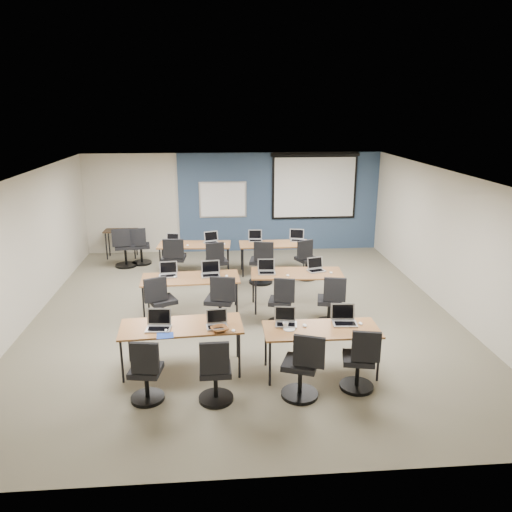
{
  "coord_description": "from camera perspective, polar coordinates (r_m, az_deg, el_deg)",
  "views": [
    {
      "loc": [
        -0.49,
        -8.99,
        3.87
      ],
      "look_at": [
        0.28,
        0.4,
        1.05
      ],
      "focal_mm": 35.0,
      "sensor_mm": 36.0,
      "label": 1
    }
  ],
  "objects": [
    {
      "name": "task_chair_3",
      "position": [
        7.31,
        11.77,
        -12.07
      ],
      "size": [
        0.48,
        0.48,
        0.97
      ],
      "rotation": [
        0.0,
        0.0,
        -0.21
      ],
      "color": "black",
      "rests_on": "floor"
    },
    {
      "name": "training_table_front_right",
      "position": [
        7.52,
        7.47,
        -8.56
      ],
      "size": [
        1.71,
        0.71,
        0.73
      ],
      "rotation": [
        0.0,
        0.0,
        -0.01
      ],
      "color": "brown",
      "rests_on": "floor"
    },
    {
      "name": "snack_plate",
      "position": [
        7.42,
        3.82,
        -8.34
      ],
      "size": [
        0.21,
        0.21,
        0.01
      ],
      "primitive_type": "cylinder",
      "rotation": [
        0.0,
        0.0,
        -0.24
      ],
      "color": "white",
      "rests_on": "training_table_front_right"
    },
    {
      "name": "blue_accent_panel",
      "position": [
        13.8,
        2.68,
        6.15
      ],
      "size": [
        5.5,
        0.04,
        2.7
      ],
      "primitive_type": "cube",
      "color": "#3D5977",
      "rests_on": "wall_back"
    },
    {
      "name": "laptop_5",
      "position": [
        9.72,
        -5.21,
        -1.82
      ],
      "size": [
        0.36,
        0.3,
        0.27
      ],
      "rotation": [
        0.0,
        0.0,
        0.1
      ],
      "color": "#A9A9AD",
      "rests_on": "training_table_mid_left"
    },
    {
      "name": "mouse_7",
      "position": [
        9.92,
        8.57,
        -1.89
      ],
      "size": [
        0.09,
        0.11,
        0.03
      ],
      "primitive_type": "ellipsoid",
      "rotation": [
        0.0,
        0.0,
        -0.32
      ],
      "color": "white",
      "rests_on": "training_table_mid_right"
    },
    {
      "name": "mouse_1",
      "position": [
        7.36,
        -2.59,
        -8.51
      ],
      "size": [
        0.07,
        0.1,
        0.03
      ],
      "primitive_type": "ellipsoid",
      "rotation": [
        0.0,
        0.0,
        0.16
      ],
      "color": "white",
      "rests_on": "training_table_front_left"
    },
    {
      "name": "floor",
      "position": [
        9.8,
        -1.43,
        -6.59
      ],
      "size": [
        8.0,
        9.0,
        0.02
      ],
      "primitive_type": "cube",
      "color": "#6B6354",
      "rests_on": "ground"
    },
    {
      "name": "mouse_6",
      "position": [
        9.67,
        3.66,
        -2.23
      ],
      "size": [
        0.07,
        0.1,
        0.03
      ],
      "primitive_type": "ellipsoid",
      "rotation": [
        0.0,
        0.0,
        -0.04
      ],
      "color": "white",
      "rests_on": "training_table_mid_right"
    },
    {
      "name": "ceiling",
      "position": [
        9.07,
        -1.55,
        9.27
      ],
      "size": [
        8.0,
        9.0,
        0.02
      ],
      "primitive_type": "cube",
      "color": "white",
      "rests_on": "ground"
    },
    {
      "name": "mouse_11",
      "position": [
        12.09,
        5.73,
        1.6
      ],
      "size": [
        0.08,
        0.1,
        0.03
      ],
      "primitive_type": "ellipsoid",
      "rotation": [
        0.0,
        0.0,
        0.24
      ],
      "color": "white",
      "rests_on": "training_table_back_right"
    },
    {
      "name": "coffee_cup",
      "position": [
        7.44,
        3.39,
        -7.9
      ],
      "size": [
        0.1,
        0.1,
        0.07
      ],
      "primitive_type": "imported",
      "rotation": [
        0.0,
        0.0,
        -0.27
      ],
      "color": "silver",
      "rests_on": "snack_plate"
    },
    {
      "name": "laptop_3",
      "position": [
        7.71,
        10.03,
        -7.08
      ],
      "size": [
        0.36,
        0.31,
        0.27
      ],
      "rotation": [
        0.0,
        0.0,
        -0.09
      ],
      "color": "silver",
      "rests_on": "training_table_front_right"
    },
    {
      "name": "spare_chair_b",
      "position": [
        12.87,
        -14.8,
        0.59
      ],
      "size": [
        0.54,
        0.54,
        1.02
      ],
      "rotation": [
        0.0,
        0.0,
        0.17
      ],
      "color": "black",
      "rests_on": "floor"
    },
    {
      "name": "mouse_10",
      "position": [
        11.96,
        1.55,
        1.52
      ],
      "size": [
        0.09,
        0.11,
        0.04
      ],
      "primitive_type": "ellipsoid",
      "rotation": [
        0.0,
        0.0,
        0.27
      ],
      "color": "white",
      "rests_on": "training_table_back_right"
    },
    {
      "name": "wall_left",
      "position": [
        9.97,
        -25.1,
        0.44
      ],
      "size": [
        0.04,
        9.0,
        2.7
      ],
      "primitive_type": "cube",
      "color": "beige",
      "rests_on": "ground"
    },
    {
      "name": "task_chair_0",
      "position": [
        7.07,
        -12.44,
        -13.27
      ],
      "size": [
        0.46,
        0.46,
        0.95
      ],
      "rotation": [
        0.0,
        0.0,
        -0.15
      ],
      "color": "black",
      "rests_on": "floor"
    },
    {
      "name": "task_chair_6",
      "position": [
        9.17,
        2.91,
        -5.65
      ],
      "size": [
        0.46,
        0.46,
        0.95
      ],
      "rotation": [
        0.0,
        0.0,
        -0.24
      ],
      "color": "black",
      "rests_on": "floor"
    },
    {
      "name": "task_chair_10",
      "position": [
        11.28,
        0.63,
        -1.12
      ],
      "size": [
        0.54,
        0.54,
        1.02
      ],
      "rotation": [
        0.0,
        0.0,
        -0.19
      ],
      "color": "black",
      "rests_on": "floor"
    },
    {
      "name": "snack_bowl",
      "position": [
        7.36,
        -4.2,
        -8.32
      ],
      "size": [
        0.36,
        0.36,
        0.07
      ],
      "primitive_type": "imported",
      "rotation": [
        0.0,
        0.0,
        0.4
      ],
      "color": "brown",
      "rests_on": "training_table_front_left"
    },
    {
      "name": "whiteboard",
      "position": [
        13.63,
        -3.81,
        6.43
      ],
      "size": [
        1.28,
        0.03,
        0.98
      ],
      "color": "silver",
      "rests_on": "wall_back"
    },
    {
      "name": "mouse_8",
      "position": [
        11.85,
        -7.83,
        1.23
      ],
      "size": [
        0.09,
        0.11,
        0.03
      ],
      "primitive_type": "ellipsoid",
      "rotation": [
        0.0,
        0.0,
        0.34
      ],
      "color": "white",
      "rests_on": "training_table_back_left"
    },
    {
      "name": "laptop_10",
      "position": [
        12.19,
        -0.07,
        2.07
      ],
      "size": [
        0.33,
        0.28,
        0.25
      ],
      "rotation": [
        0.0,
        0.0,
        -0.07
      ],
      "color": "silver",
      "rests_on": "training_table_back_right"
    },
    {
      "name": "training_table_back_left",
      "position": [
        11.99,
        -7.05,
        1.14
      ],
      "size": [
        1.71,
        0.71,
        0.73
      ],
      "rotation": [
        0.0,
        0.0,
        -0.06
      ],
      "color": "brown",
      "rests_on": "floor"
    },
    {
      "name": "training_table_front_left",
      "position": [
        7.64,
        -8.51,
        -8.16
      ],
      "size": [
        1.82,
        0.76,
        0.73
      ],
      "rotation": [
        0.0,
        0.0,
        0.06
      ],
      "color": "brown",
      "rests_on": "floor"
    },
    {
      "name": "task_chair_1",
      "position": [
        6.92,
        -4.67,
        -13.54
      ],
      "size": [
        0.48,
        0.48,
        0.96
      ],
      "rotation": [
        0.0,
        0.0,
        0.02
      ],
      "color": "black",
      "rests_on": "floor"
    },
    {
      "name": "task_chair_7",
      "position": [
        9.24,
        8.51,
        -5.56
      ],
      "size": [
        0.49,
        0.49,
        0.97
      ],
      "rotation": [
        0.0,
        0.0,
        -0.21
      ],
      "color": "black",
      "rests_on": "floor"
    },
    {
      "name": "task_chair_5",
      "position": [
        9.07,
        -4.04,
        -5.69
      ],
      "size": [
        0.55,
        0.55,
        1.03
      ],
      "rotation": [
        0.0,
        0.0,
        -0.23
      ],
      "color": "black",
      "rests_on": "floor"
    },
    {
      "name": "task_chair_4",
      "position": [
        9.26,
        -10.8,
        -5.59
      ],
      "size": [
        0.55,
        0.51,
        0.99
      ],
      "rotation": [
        0.0,
        0.0,
        0.44
      ],
      "color": "black",
      "rests_on": "floor"
    },
    {
      "name": "laptop_7",
      "position": [
        10.03,
        6.85,
        -1.31
      ],
      "size": [
        0.33,
        0.28,
        0.25
      ],
      "rotation": [
        0.0,
        0.0,
        0.28
      ],
      "color": "#A9A9AB",
      "rests_on": "training_table_mid_right"
    },
    {
      "name": "training_table_back_right",
      "position": [
        11.96,
        2.13,
        1.21
      ],
      "size": [
        1.67,
        0.7,
        0.73
      ],
      "rotation": [
        0.0,
        0.0,
        -0.0
      ],
      "color": "#A47E47",
      "rests_on": "floor"
    },
    {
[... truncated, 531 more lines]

